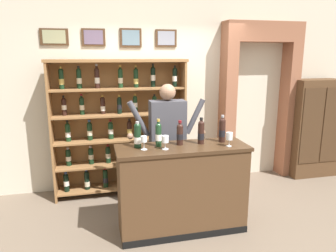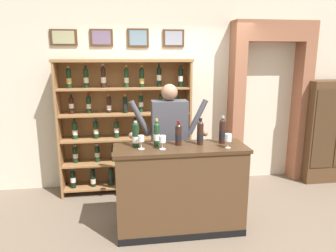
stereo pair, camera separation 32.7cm
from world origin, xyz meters
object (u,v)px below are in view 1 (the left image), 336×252
shopkeeper (168,133)px  wine_glass_left (165,140)px  side_cabinet (313,128)px  wine_glass_spare (144,140)px  tasting_counter (182,189)px  tasting_bottle_prosecco (201,132)px  tasting_bottle_vin_santo (158,134)px  tasting_bottle_brunello (222,130)px  tasting_bottle_riserva (138,135)px  wine_glass_center (229,137)px  wine_shelf (120,125)px  tasting_bottle_rosso (180,134)px

shopkeeper → wine_glass_left: bearing=-105.7°
side_cabinet → wine_glass_spare: side_cabinet is taller
tasting_counter → tasting_bottle_prosecco: (0.24, 0.05, 0.66)m
tasting_bottle_vin_santo → wine_glass_left: bearing=-70.2°
tasting_bottle_brunello → wine_glass_spare: bearing=-173.9°
wine_glass_spare → tasting_bottle_riserva: bearing=117.9°
tasting_bottle_brunello → wine_glass_spare: size_ratio=2.11×
shopkeeper → tasting_bottle_riserva: bearing=-134.8°
tasting_bottle_prosecco → wine_glass_center: 0.33m
side_cabinet → shopkeeper: 2.83m
tasting_bottle_prosecco → wine_glass_left: tasting_bottle_prosecco is taller
shopkeeper → wine_glass_center: size_ratio=10.54×
wine_shelf → shopkeeper: bearing=-52.9°
side_cabinet → tasting_bottle_brunello: (-2.18, -1.16, 0.36)m
tasting_bottle_rosso → tasting_bottle_prosecco: size_ratio=0.92×
wine_shelf → tasting_bottle_prosecco: size_ratio=6.42×
tasting_bottle_rosso → tasting_bottle_brunello: tasting_bottle_brunello is taller
side_cabinet → tasting_bottle_rosso: 2.96m
wine_glass_spare → wine_shelf: bearing=96.8°
wine_shelf → wine_glass_spare: 1.29m
wine_glass_spare → side_cabinet: bearing=22.0°
tasting_bottle_riserva → tasting_bottle_brunello: size_ratio=0.91×
tasting_bottle_vin_santo → side_cabinet: bearing=21.6°
side_cabinet → tasting_bottle_rosso: (-2.70, -1.17, 0.34)m
wine_glass_left → tasting_bottle_riserva: bearing=153.5°
side_cabinet → tasting_bottle_riserva: 3.40m
wine_shelf → wine_glass_left: bearing=-73.9°
tasting_counter → shopkeeper: 0.76m
wine_shelf → shopkeeper: (0.55, -0.72, 0.02)m
tasting_counter → tasting_bottle_brunello: bearing=7.9°
tasting_bottle_rosso → tasting_counter: bearing=-77.5°
wine_glass_left → tasting_bottle_vin_santo: bearing=109.8°
tasting_counter → tasting_bottle_vin_santo: (-0.26, 0.06, 0.66)m
wine_glass_center → wine_shelf: bearing=128.9°
tasting_bottle_prosecco → tasting_bottle_brunello: tasting_bottle_brunello is taller
wine_shelf → wine_glass_center: (1.11, -1.37, 0.11)m
wine_glass_center → side_cabinet: bearing=32.0°
shopkeeper → wine_glass_spare: bearing=-125.5°
tasting_counter → tasting_bottle_riserva: 0.83m
tasting_bottle_rosso → tasting_bottle_vin_santo: bearing=-179.6°
wine_shelf → wine_glass_left: wine_shelf is taller
tasting_bottle_rosso → wine_glass_left: size_ratio=1.86×
wine_shelf → tasting_bottle_brunello: size_ratio=6.15×
wine_glass_center → wine_glass_left: 0.73m
tasting_bottle_rosso → tasting_bottle_brunello: (0.52, 0.01, 0.02)m
wine_glass_center → wine_glass_spare: (-0.95, 0.09, -0.00)m
tasting_bottle_riserva → wine_glass_center: bearing=-11.0°
side_cabinet → tasting_bottle_vin_santo: (-2.95, -1.17, 0.35)m
shopkeeper → wine_glass_left: shopkeeper is taller
tasting_bottle_vin_santo → tasting_bottle_riserva: bearing=177.8°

